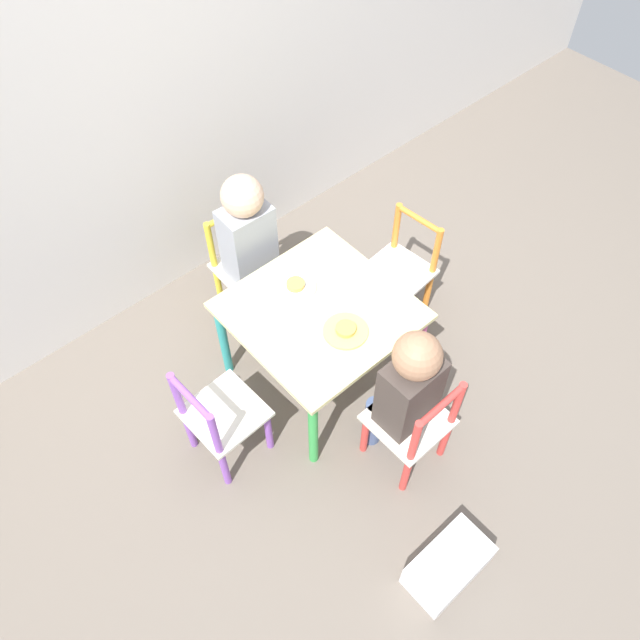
{
  "coord_description": "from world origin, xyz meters",
  "views": [
    {
      "loc": [
        -0.94,
        -1.07,
        2.25
      ],
      "look_at": [
        0.0,
        0.0,
        0.38
      ],
      "focal_mm": 35.0,
      "sensor_mm": 36.0,
      "label": 1
    }
  ],
  "objects_px": {
    "storage_bin": "(448,565)",
    "chair_yellow": "(246,267)",
    "chair_purple": "(220,418)",
    "chair_orange": "(400,271)",
    "child_front": "(407,387)",
    "chair_red": "(413,425)",
    "child_back": "(250,240)",
    "kids_table": "(320,319)",
    "plate_front": "(346,331)",
    "plate_back": "(296,286)"
  },
  "relations": [
    {
      "from": "chair_yellow",
      "to": "chair_red",
      "type": "bearing_deg",
      "value": -88.84
    },
    {
      "from": "chair_purple",
      "to": "plate_back",
      "type": "height_order",
      "value": "chair_purple"
    },
    {
      "from": "child_back",
      "to": "plate_front",
      "type": "relative_size",
      "value": 4.65
    },
    {
      "from": "child_front",
      "to": "storage_bin",
      "type": "xyz_separation_m",
      "value": [
        -0.21,
        -0.45,
        -0.36
      ]
    },
    {
      "from": "child_back",
      "to": "plate_back",
      "type": "xyz_separation_m",
      "value": [
        -0.01,
        -0.3,
        -0.0
      ]
    },
    {
      "from": "kids_table",
      "to": "child_back",
      "type": "relative_size",
      "value": 0.81
    },
    {
      "from": "storage_bin",
      "to": "chair_yellow",
      "type": "bearing_deg",
      "value": 80.79
    },
    {
      "from": "kids_table",
      "to": "storage_bin",
      "type": "relative_size",
      "value": 2.11
    },
    {
      "from": "kids_table",
      "to": "chair_purple",
      "type": "distance_m",
      "value": 0.52
    },
    {
      "from": "chair_red",
      "to": "storage_bin",
      "type": "height_order",
      "value": "chair_red"
    },
    {
      "from": "chair_orange",
      "to": "child_front",
      "type": "bearing_deg",
      "value": -50.69
    },
    {
      "from": "chair_yellow",
      "to": "storage_bin",
      "type": "height_order",
      "value": "chair_yellow"
    },
    {
      "from": "kids_table",
      "to": "chair_purple",
      "type": "xyz_separation_m",
      "value": [
        -0.5,
        -0.02,
        -0.14
      ]
    },
    {
      "from": "chair_orange",
      "to": "storage_bin",
      "type": "bearing_deg",
      "value": -42.13
    },
    {
      "from": "plate_back",
      "to": "child_back",
      "type": "bearing_deg",
      "value": 87.28
    },
    {
      "from": "chair_red",
      "to": "child_front",
      "type": "xyz_separation_m",
      "value": [
        -0.0,
        0.06,
        0.19
      ]
    },
    {
      "from": "chair_red",
      "to": "chair_purple",
      "type": "xyz_separation_m",
      "value": [
        -0.51,
        0.48,
        0.0
      ]
    },
    {
      "from": "chair_purple",
      "to": "child_back",
      "type": "height_order",
      "value": "child_back"
    },
    {
      "from": "chair_red",
      "to": "storage_bin",
      "type": "xyz_separation_m",
      "value": [
        -0.21,
        -0.39,
        -0.18
      ]
    },
    {
      "from": "kids_table",
      "to": "chair_red",
      "type": "bearing_deg",
      "value": -89.54
    },
    {
      "from": "chair_orange",
      "to": "chair_purple",
      "type": "relative_size",
      "value": 1.0
    },
    {
      "from": "child_front",
      "to": "plate_front",
      "type": "distance_m",
      "value": 0.3
    },
    {
      "from": "child_front",
      "to": "child_back",
      "type": "bearing_deg",
      "value": -91.16
    },
    {
      "from": "chair_orange",
      "to": "chair_purple",
      "type": "bearing_deg",
      "value": -91.28
    },
    {
      "from": "chair_yellow",
      "to": "child_front",
      "type": "bearing_deg",
      "value": -88.91
    },
    {
      "from": "plate_back",
      "to": "chair_red",
      "type": "bearing_deg",
      "value": -89.64
    },
    {
      "from": "kids_table",
      "to": "plate_front",
      "type": "distance_m",
      "value": 0.16
    },
    {
      "from": "chair_red",
      "to": "chair_purple",
      "type": "height_order",
      "value": "same"
    },
    {
      "from": "child_front",
      "to": "plate_back",
      "type": "height_order",
      "value": "child_front"
    },
    {
      "from": "chair_yellow",
      "to": "child_back",
      "type": "xyz_separation_m",
      "value": [
        -0.0,
        -0.06,
        0.21
      ]
    },
    {
      "from": "kids_table",
      "to": "chair_orange",
      "type": "relative_size",
      "value": 1.22
    },
    {
      "from": "kids_table",
      "to": "child_back",
      "type": "bearing_deg",
      "value": 88.13
    },
    {
      "from": "chair_orange",
      "to": "plate_front",
      "type": "xyz_separation_m",
      "value": [
        -0.5,
        -0.18,
        0.2
      ]
    },
    {
      "from": "chair_purple",
      "to": "child_front",
      "type": "distance_m",
      "value": 0.68
    },
    {
      "from": "kids_table",
      "to": "child_back",
      "type": "height_order",
      "value": "child_back"
    },
    {
      "from": "child_back",
      "to": "storage_bin",
      "type": "relative_size",
      "value": 2.61
    },
    {
      "from": "plate_front",
      "to": "storage_bin",
      "type": "bearing_deg",
      "value": -105.54
    },
    {
      "from": "child_front",
      "to": "storage_bin",
      "type": "height_order",
      "value": "child_front"
    },
    {
      "from": "chair_yellow",
      "to": "plate_back",
      "type": "xyz_separation_m",
      "value": [
        -0.02,
        -0.36,
        0.2
      ]
    },
    {
      "from": "chair_purple",
      "to": "storage_bin",
      "type": "xyz_separation_m",
      "value": [
        0.29,
        -0.87,
        -0.18
      ]
    },
    {
      "from": "plate_back",
      "to": "storage_bin",
      "type": "height_order",
      "value": "plate_back"
    },
    {
      "from": "chair_yellow",
      "to": "chair_purple",
      "type": "xyz_separation_m",
      "value": [
        -0.52,
        -0.52,
        0.0
      ]
    },
    {
      "from": "plate_back",
      "to": "chair_yellow",
      "type": "bearing_deg",
      "value": 87.42
    },
    {
      "from": "chair_red",
      "to": "storage_bin",
      "type": "bearing_deg",
      "value": 60.96
    },
    {
      "from": "chair_yellow",
      "to": "plate_front",
      "type": "xyz_separation_m",
      "value": [
        -0.02,
        -0.64,
        0.2
      ]
    },
    {
      "from": "chair_orange",
      "to": "child_front",
      "type": "distance_m",
      "value": 0.72
    },
    {
      "from": "chair_orange",
      "to": "plate_back",
      "type": "xyz_separation_m",
      "value": [
        -0.5,
        0.1,
        0.2
      ]
    },
    {
      "from": "child_front",
      "to": "chair_red",
      "type": "bearing_deg",
      "value": 90.0
    },
    {
      "from": "chair_orange",
      "to": "chair_red",
      "type": "bearing_deg",
      "value": -47.29
    },
    {
      "from": "chair_red",
      "to": "child_back",
      "type": "relative_size",
      "value": 0.66
    }
  ]
}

